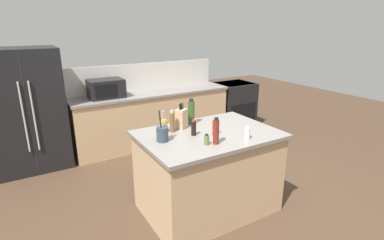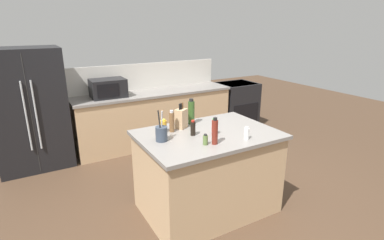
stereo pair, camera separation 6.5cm
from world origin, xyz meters
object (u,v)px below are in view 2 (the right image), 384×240
(spice_jar_oregano, at_px, (205,140))
(refrigerator, at_px, (30,109))
(range_oven, at_px, (236,105))
(olive_oil_bottle, at_px, (191,112))
(honey_jar, at_px, (164,126))
(pepper_grinder, at_px, (172,122))
(vinegar_bottle, at_px, (215,132))
(soy_sauce_bottle, at_px, (193,128))
(microwave, at_px, (108,88))
(salt_shaker, at_px, (247,133))
(utensil_crock, at_px, (161,133))
(knife_block, at_px, (181,118))
(hot_sauce_bottle, at_px, (214,127))

(spice_jar_oregano, bearing_deg, refrigerator, 119.65)
(range_oven, bearing_deg, spice_jar_oregano, -133.27)
(olive_oil_bottle, bearing_deg, honey_jar, -166.56)
(pepper_grinder, distance_m, vinegar_bottle, 0.57)
(honey_jar, bearing_deg, vinegar_bottle, -62.42)
(refrigerator, distance_m, pepper_grinder, 2.41)
(soy_sauce_bottle, bearing_deg, spice_jar_oregano, -94.99)
(microwave, bearing_deg, salt_shaker, -73.94)
(olive_oil_bottle, relative_size, vinegar_bottle, 1.12)
(microwave, bearing_deg, spice_jar_oregano, -83.29)
(microwave, distance_m, soy_sauce_bottle, 2.20)
(soy_sauce_bottle, bearing_deg, salt_shaker, -41.52)
(microwave, distance_m, spice_jar_oregano, 2.48)
(utensil_crock, distance_m, spice_jar_oregano, 0.45)
(salt_shaker, bearing_deg, range_oven, 53.66)
(salt_shaker, height_order, spice_jar_oregano, salt_shaker)
(pepper_grinder, bearing_deg, microwave, 94.91)
(honey_jar, height_order, vinegar_bottle, vinegar_bottle)
(pepper_grinder, xyz_separation_m, vinegar_bottle, (0.21, -0.52, 0.01))
(spice_jar_oregano, relative_size, vinegar_bottle, 0.40)
(olive_oil_bottle, bearing_deg, spice_jar_oregano, -107.72)
(salt_shaker, xyz_separation_m, honey_jar, (-0.65, 0.62, 0.01))
(refrigerator, bearing_deg, microwave, -2.58)
(honey_jar, distance_m, soy_sauce_bottle, 0.34)
(range_oven, relative_size, salt_shaker, 6.89)
(microwave, bearing_deg, vinegar_bottle, -81.33)
(utensil_crock, height_order, vinegar_bottle, utensil_crock)
(salt_shaker, height_order, olive_oil_bottle, olive_oil_bottle)
(spice_jar_oregano, bearing_deg, knife_block, 87.10)
(salt_shaker, relative_size, hot_sauce_bottle, 0.73)
(olive_oil_bottle, relative_size, hot_sauce_bottle, 1.66)
(refrigerator, xyz_separation_m, vinegar_bottle, (1.52, -2.54, 0.19))
(knife_block, xyz_separation_m, olive_oil_bottle, (0.17, 0.07, 0.03))
(spice_jar_oregano, bearing_deg, salt_shaker, -10.82)
(pepper_grinder, bearing_deg, range_oven, 38.90)
(microwave, distance_m, salt_shaker, 2.65)
(salt_shaker, height_order, vinegar_bottle, vinegar_bottle)
(utensil_crock, height_order, soy_sauce_bottle, utensil_crock)
(range_oven, xyz_separation_m, knife_block, (-2.29, -1.91, 0.59))
(pepper_grinder, xyz_separation_m, soy_sauce_bottle, (0.15, -0.21, -0.04))
(soy_sauce_bottle, height_order, vinegar_bottle, vinegar_bottle)
(range_oven, height_order, utensil_crock, utensil_crock)
(refrigerator, relative_size, olive_oil_bottle, 5.78)
(soy_sauce_bottle, bearing_deg, hot_sauce_bottle, -28.42)
(soy_sauce_bottle, relative_size, spice_jar_oregano, 1.53)
(salt_shaker, bearing_deg, utensil_crock, 153.35)
(range_oven, relative_size, olive_oil_bottle, 3.02)
(knife_block, relative_size, utensil_crock, 0.91)
(hot_sauce_bottle, bearing_deg, knife_block, 117.01)
(hot_sauce_bottle, distance_m, vinegar_bottle, 0.25)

